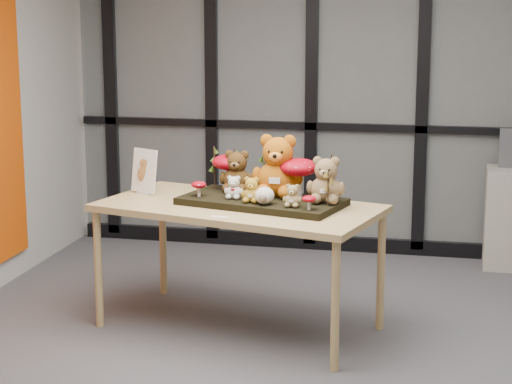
% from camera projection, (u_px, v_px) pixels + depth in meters
% --- Properties ---
extents(floor, '(5.00, 5.00, 0.00)m').
position_uv_depth(floor, '(319.00, 361.00, 5.42)').
color(floor, '#4E4E53').
rests_on(floor, ground).
extents(room_shell, '(5.00, 5.00, 5.00)m').
position_uv_depth(room_shell, '(323.00, 73.00, 5.08)').
color(room_shell, '#A9A8A0').
rests_on(room_shell, floor).
extents(glass_partition, '(4.90, 0.06, 2.78)m').
position_uv_depth(glass_partition, '(367.00, 83.00, 7.49)').
color(glass_partition, '#2D383F').
rests_on(glass_partition, floor).
extents(display_table, '(1.89, 1.27, 0.81)m').
position_uv_depth(display_table, '(239.00, 215.00, 5.82)').
color(display_table, tan).
rests_on(display_table, floor).
extents(diorama_tray, '(1.09, 0.73, 0.04)m').
position_uv_depth(diorama_tray, '(262.00, 201.00, 5.80)').
color(diorama_tray, black).
rests_on(diorama_tray, display_table).
extents(bear_pooh_yellow, '(0.39, 0.37, 0.43)m').
position_uv_depth(bear_pooh_yellow, '(278.00, 162.00, 5.83)').
color(bear_pooh_yellow, '#AF570D').
rests_on(bear_pooh_yellow, diorama_tray).
extents(bear_brown_medium, '(0.27, 0.25, 0.30)m').
position_uv_depth(bear_brown_medium, '(237.00, 169.00, 5.98)').
color(bear_brown_medium, '#442B10').
rests_on(bear_brown_medium, diorama_tray).
extents(bear_tan_back, '(0.28, 0.27, 0.31)m').
position_uv_depth(bear_tan_back, '(326.00, 177.00, 5.66)').
color(bear_tan_back, olive).
rests_on(bear_tan_back, diorama_tray).
extents(bear_small_yellow, '(0.16, 0.15, 0.17)m').
position_uv_depth(bear_small_yellow, '(252.00, 188.00, 5.67)').
color(bear_small_yellow, '#B78B25').
rests_on(bear_small_yellow, diorama_tray).
extents(bear_white_bow, '(0.15, 0.14, 0.16)m').
position_uv_depth(bear_white_bow, '(234.00, 186.00, 5.77)').
color(bear_white_bow, silver).
rests_on(bear_white_bow, diorama_tray).
extents(bear_beige_small, '(0.14, 0.13, 0.15)m').
position_uv_depth(bear_beige_small, '(292.00, 194.00, 5.54)').
color(bear_beige_small, '#9B8651').
rests_on(bear_beige_small, diorama_tray).
extents(plush_cream_hedgehog, '(0.11, 0.10, 0.12)m').
position_uv_depth(plush_cream_hedgehog, '(265.00, 195.00, 5.61)').
color(plush_cream_hedgehog, silver).
rests_on(plush_cream_hedgehog, diorama_tray).
extents(mushroom_back_left, '(0.23, 0.23, 0.26)m').
position_uv_depth(mushroom_back_left, '(230.00, 170.00, 6.05)').
color(mushroom_back_left, maroon).
rests_on(mushroom_back_left, diorama_tray).
extents(mushroom_back_right, '(0.25, 0.25, 0.27)m').
position_uv_depth(mushroom_back_right, '(298.00, 176.00, 5.80)').
color(mushroom_back_right, maroon).
rests_on(mushroom_back_right, diorama_tray).
extents(mushroom_front_left, '(0.10, 0.10, 0.11)m').
position_uv_depth(mushroom_front_left, '(199.00, 188.00, 5.84)').
color(mushroom_front_left, maroon).
rests_on(mushroom_front_left, diorama_tray).
extents(mushroom_front_right, '(0.09, 0.09, 0.09)m').
position_uv_depth(mushroom_front_right, '(309.00, 202.00, 5.47)').
color(mushroom_front_right, maroon).
rests_on(mushroom_front_right, diorama_tray).
extents(sprig_green_far_left, '(0.05, 0.05, 0.28)m').
position_uv_depth(sprig_green_far_left, '(214.00, 167.00, 6.07)').
color(sprig_green_far_left, '#1D3A0D').
rests_on(sprig_green_far_left, diorama_tray).
extents(sprig_green_mid_left, '(0.05, 0.05, 0.26)m').
position_uv_depth(sprig_green_mid_left, '(235.00, 169.00, 6.06)').
color(sprig_green_mid_left, '#1D3A0D').
rests_on(sprig_green_mid_left, diorama_tray).
extents(sprig_dry_far_right, '(0.05, 0.05, 0.30)m').
position_uv_depth(sprig_dry_far_right, '(331.00, 178.00, 5.68)').
color(sprig_dry_far_right, brown).
rests_on(sprig_dry_far_right, diorama_tray).
extents(sprig_dry_mid_right, '(0.05, 0.05, 0.22)m').
position_uv_depth(sprig_dry_mid_right, '(328.00, 188.00, 5.55)').
color(sprig_dry_mid_right, brown).
rests_on(sprig_dry_mid_right, diorama_tray).
extents(sprig_green_centre, '(0.05, 0.05, 0.24)m').
position_uv_depth(sprig_green_centre, '(265.00, 173.00, 5.98)').
color(sprig_green_centre, '#1D3A0D').
rests_on(sprig_green_centre, diorama_tray).
extents(sign_holder, '(0.21, 0.13, 0.30)m').
position_uv_depth(sign_holder, '(144.00, 173.00, 6.11)').
color(sign_holder, silver).
rests_on(sign_holder, display_table).
extents(label_card, '(0.10, 0.03, 0.00)m').
position_uv_depth(label_card, '(219.00, 217.00, 5.48)').
color(label_card, white).
rests_on(label_card, display_table).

